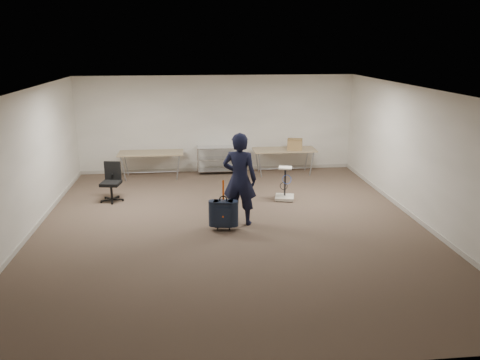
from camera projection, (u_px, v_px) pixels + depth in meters
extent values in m
plane|color=#4C3E2E|center=(231.00, 227.00, 9.72)|extent=(9.00, 9.00, 0.00)
plane|color=beige|center=(217.00, 124.00, 13.62)|extent=(8.00, 0.00, 8.00)
plane|color=beige|center=(267.00, 262.00, 5.04)|extent=(8.00, 0.00, 8.00)
plane|color=beige|center=(22.00, 167.00, 8.92)|extent=(0.00, 9.00, 9.00)
plane|color=beige|center=(421.00, 156.00, 9.74)|extent=(0.00, 9.00, 9.00)
plane|color=silver|center=(230.00, 90.00, 8.94)|extent=(8.00, 8.00, 0.00)
cube|color=#BBB6A9|center=(218.00, 169.00, 13.99)|extent=(8.00, 0.02, 0.10)
cube|color=#BBB6A9|center=(31.00, 232.00, 9.30)|extent=(0.02, 9.00, 0.10)
cube|color=#BBB6A9|center=(414.00, 217.00, 10.12)|extent=(0.02, 9.00, 0.10)
cube|color=tan|center=(151.00, 153.00, 13.10)|extent=(1.80, 0.75, 0.03)
cylinder|color=#979BA0|center=(152.00, 172.00, 13.26)|extent=(1.50, 0.02, 0.02)
cylinder|color=#979BA0|center=(123.00, 169.00, 12.84)|extent=(0.13, 0.04, 0.69)
cylinder|color=#979BA0|center=(178.00, 167.00, 12.99)|extent=(0.13, 0.04, 0.69)
cylinder|color=#979BA0|center=(126.00, 164.00, 13.41)|extent=(0.13, 0.04, 0.69)
cylinder|color=#979BA0|center=(179.00, 162.00, 13.56)|extent=(0.13, 0.04, 0.69)
cube|color=tan|center=(284.00, 150.00, 13.49)|extent=(1.80, 0.75, 0.03)
cylinder|color=#979BA0|center=(284.00, 169.00, 13.64)|extent=(1.50, 0.02, 0.02)
cylinder|color=#979BA0|center=(260.00, 165.00, 13.23)|extent=(0.13, 0.04, 0.69)
cylinder|color=#979BA0|center=(312.00, 164.00, 13.38)|extent=(0.13, 0.04, 0.69)
cylinder|color=#979BA0|center=(257.00, 160.00, 13.80)|extent=(0.13, 0.04, 0.69)
cylinder|color=#979BA0|center=(307.00, 159.00, 13.95)|extent=(0.13, 0.04, 0.69)
cylinder|color=silver|center=(198.00, 162.00, 13.34)|extent=(0.02, 0.02, 0.80)
cylinder|color=silver|center=(239.00, 161.00, 13.47)|extent=(0.02, 0.02, 0.80)
cylinder|color=silver|center=(197.00, 159.00, 13.77)|extent=(0.02, 0.02, 0.80)
cylinder|color=silver|center=(238.00, 158.00, 13.89)|extent=(0.02, 0.02, 0.80)
cube|color=silver|center=(218.00, 170.00, 13.70)|extent=(1.20, 0.45, 0.02)
cube|color=silver|center=(218.00, 158.00, 13.60)|extent=(1.20, 0.45, 0.02)
cube|color=silver|center=(218.00, 147.00, 13.51)|extent=(1.20, 0.45, 0.01)
imported|color=black|center=(240.00, 179.00, 9.64)|extent=(0.82, 0.67, 1.95)
cube|color=black|center=(223.00, 213.00, 9.44)|extent=(0.41, 0.28, 0.53)
cube|color=black|center=(224.00, 226.00, 9.54)|extent=(0.37, 0.21, 0.03)
cylinder|color=black|center=(218.00, 228.00, 9.54)|extent=(0.04, 0.07, 0.07)
cylinder|color=black|center=(230.00, 229.00, 9.53)|extent=(0.04, 0.07, 0.07)
torus|color=black|center=(223.00, 199.00, 9.36)|extent=(0.17, 0.05, 0.17)
cube|color=#FF570D|center=(223.00, 190.00, 9.32)|extent=(0.04, 0.01, 0.41)
cylinder|color=black|center=(112.00, 199.00, 11.30)|extent=(0.57, 0.57, 0.08)
cylinder|color=black|center=(112.00, 192.00, 11.24)|extent=(0.06, 0.06, 0.38)
cube|color=black|center=(111.00, 183.00, 11.18)|extent=(0.50, 0.50, 0.08)
cube|color=black|center=(113.00, 170.00, 11.31)|extent=(0.40, 0.12, 0.45)
cube|color=beige|center=(285.00, 197.00, 11.40)|extent=(0.53, 0.53, 0.07)
cylinder|color=black|center=(279.00, 201.00, 11.22)|extent=(0.05, 0.05, 0.04)
cylinder|color=black|center=(285.00, 182.00, 11.33)|extent=(0.04, 0.04, 0.71)
cube|color=beige|center=(285.00, 168.00, 11.19)|extent=(0.36, 0.33, 0.04)
torus|color=blue|center=(287.00, 179.00, 11.20)|extent=(0.24, 0.14, 0.22)
cube|color=olive|center=(295.00, 144.00, 13.37)|extent=(0.48, 0.41, 0.31)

